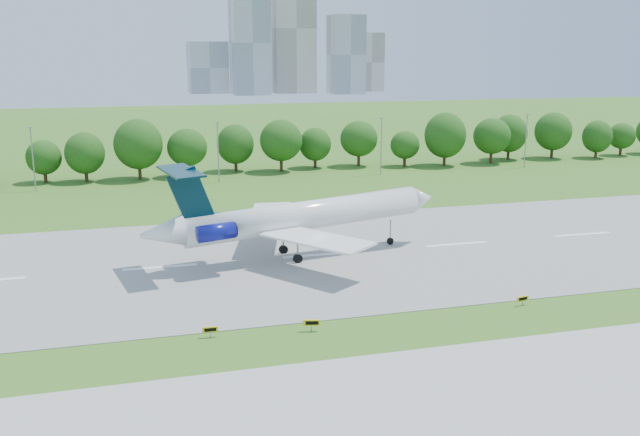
{
  "coord_description": "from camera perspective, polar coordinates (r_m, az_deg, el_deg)",
  "views": [
    {
      "loc": [
        -3.59,
        -61.13,
        25.96
      ],
      "look_at": [
        18.49,
        18.0,
        6.72
      ],
      "focal_mm": 40.0,
      "sensor_mm": 36.0,
      "label": 1
    }
  ],
  "objects": [
    {
      "name": "ground",
      "position": [
        66.52,
        -11.42,
        -10.07
      ],
      "size": [
        600.0,
        600.0,
        0.0
      ],
      "primitive_type": "plane",
      "color": "#35641A",
      "rests_on": "ground"
    },
    {
      "name": "runway",
      "position": [
        90.02,
        -12.66,
        -3.89
      ],
      "size": [
        400.0,
        45.0,
        0.08
      ],
      "primitive_type": "cube",
      "color": "gray",
      "rests_on": "ground"
    },
    {
      "name": "tree_line",
      "position": [
        154.45,
        -14.19,
        5.42
      ],
      "size": [
        288.4,
        8.4,
        10.4
      ],
      "color": "#382314",
      "rests_on": "ground"
    },
    {
      "name": "light_poles",
      "position": [
        144.48,
        -15.07,
        4.92
      ],
      "size": [
        175.9,
        0.25,
        12.19
      ],
      "color": "gray",
      "rests_on": "ground"
    },
    {
      "name": "skyline",
      "position": [
        463.53,
        -2.73,
        13.72
      ],
      "size": [
        127.0,
        52.0,
        80.0
      ],
      "color": "#B2B2B7",
      "rests_on": "ground"
    },
    {
      "name": "airliner",
      "position": [
        90.44,
        -2.34,
        0.13
      ],
      "size": [
        40.59,
        29.22,
        12.92
      ],
      "rotation": [
        0.0,
        -0.04,
        0.17
      ],
      "color": "white",
      "rests_on": "ground"
    },
    {
      "name": "taxi_sign_left",
      "position": [
        67.75,
        -8.78,
        -8.82
      ],
      "size": [
        1.47,
        0.23,
        1.03
      ],
      "rotation": [
        0.0,
        0.0,
        -0.03
      ],
      "color": "gray",
      "rests_on": "ground"
    },
    {
      "name": "taxi_sign_centre",
      "position": [
        68.32,
        -0.69,
        -8.39
      ],
      "size": [
        1.64,
        0.55,
        1.15
      ],
      "rotation": [
        0.0,
        0.0,
        -0.23
      ],
      "color": "gray",
      "rests_on": "ground"
    },
    {
      "name": "taxi_sign_right",
      "position": [
        77.93,
        15.91,
        -6.23
      ],
      "size": [
        1.44,
        0.42,
        1.01
      ],
      "rotation": [
        0.0,
        0.0,
        0.18
      ],
      "color": "gray",
      "rests_on": "ground"
    }
  ]
}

